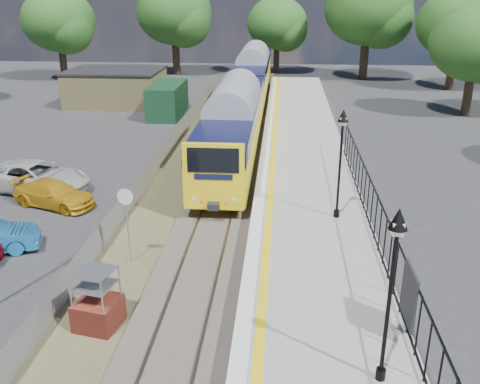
# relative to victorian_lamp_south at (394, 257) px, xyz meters

# --- Properties ---
(ground) EXTENTS (120.00, 120.00, 0.00)m
(ground) POSITION_rel_victorian_lamp_south_xyz_m (-5.50, 4.00, -4.30)
(ground) COLOR #2D2D30
(ground) RESTS_ON ground
(track_bed) EXTENTS (5.90, 80.00, 0.29)m
(track_bed) POSITION_rel_victorian_lamp_south_xyz_m (-5.97, 13.67, -4.21)
(track_bed) COLOR #473F38
(track_bed) RESTS_ON ground
(platform) EXTENTS (5.00, 70.00, 0.90)m
(platform) POSITION_rel_victorian_lamp_south_xyz_m (-1.30, 12.00, -3.85)
(platform) COLOR gray
(platform) RESTS_ON ground
(platform_edge) EXTENTS (0.90, 70.00, 0.01)m
(platform_edge) POSITION_rel_victorian_lamp_south_xyz_m (-3.36, 12.00, -3.39)
(platform_edge) COLOR silver
(platform_edge) RESTS_ON platform
(victorian_lamp_south) EXTENTS (0.44, 0.44, 4.60)m
(victorian_lamp_south) POSITION_rel_victorian_lamp_south_xyz_m (0.00, 0.00, 0.00)
(victorian_lamp_south) COLOR black
(victorian_lamp_south) RESTS_ON platform
(victorian_lamp_north) EXTENTS (0.44, 0.44, 4.60)m
(victorian_lamp_north) POSITION_rel_victorian_lamp_south_xyz_m (-0.20, 10.00, 0.00)
(victorian_lamp_north) COLOR black
(victorian_lamp_north) RESTS_ON platform
(palisade_fence) EXTENTS (0.12, 26.00, 2.00)m
(palisade_fence) POSITION_rel_victorian_lamp_south_xyz_m (1.05, 6.24, -2.46)
(palisade_fence) COLOR black
(palisade_fence) RESTS_ON platform
(wire_fence) EXTENTS (0.06, 52.00, 1.20)m
(wire_fence) POSITION_rel_victorian_lamp_south_xyz_m (-9.70, 16.00, -3.70)
(wire_fence) COLOR #999EA3
(wire_fence) RESTS_ON ground
(outbuilding) EXTENTS (10.80, 10.10, 3.12)m
(outbuilding) POSITION_rel_victorian_lamp_south_xyz_m (-16.41, 35.21, -2.78)
(outbuilding) COLOR tan
(outbuilding) RESTS_ON ground
(tree_line) EXTENTS (56.80, 43.80, 11.88)m
(tree_line) POSITION_rel_victorian_lamp_south_xyz_m (-4.10, 46.00, 2.31)
(tree_line) COLOR #332319
(tree_line) RESTS_ON ground
(train) EXTENTS (2.82, 40.83, 3.51)m
(train) POSITION_rel_victorian_lamp_south_xyz_m (-5.50, 31.20, -1.96)
(train) COLOR yellow
(train) RESTS_ON ground
(brick_plinth) EXTENTS (1.48, 1.48, 2.02)m
(brick_plinth) POSITION_rel_victorian_lamp_south_xyz_m (-8.13, 2.79, -3.33)
(brick_plinth) COLOR maroon
(brick_plinth) RESTS_ON ground
(speed_sign) EXTENTS (0.62, 0.14, 3.09)m
(speed_sign) POSITION_rel_victorian_lamp_south_xyz_m (-8.28, 6.92, -2.17)
(speed_sign) COLOR #999EA3
(speed_sign) RESTS_ON ground
(car_yellow) EXTENTS (4.54, 3.04, 1.22)m
(car_yellow) POSITION_rel_victorian_lamp_south_xyz_m (-13.51, 12.32, -3.69)
(car_yellow) COLOR gold
(car_yellow) RESTS_ON ground
(car_white) EXTENTS (6.11, 3.80, 1.58)m
(car_white) POSITION_rel_victorian_lamp_south_xyz_m (-15.24, 14.17, -3.51)
(car_white) COLOR silver
(car_white) RESTS_ON ground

